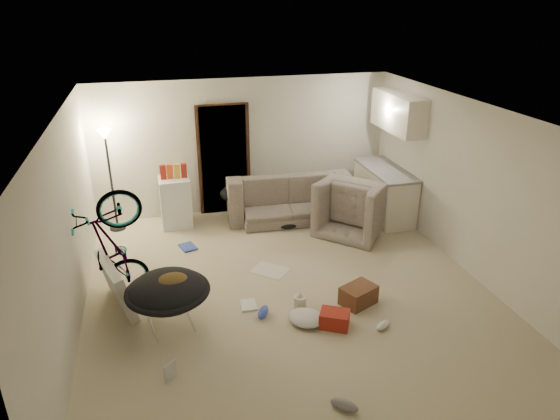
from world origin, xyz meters
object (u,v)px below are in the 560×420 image
object	(u,v)px
floor_lamp	(108,159)
sofa	(286,199)
armchair	(357,210)
drink_case_b	(334,319)
kitchen_counter	(384,193)
saucer_chair	(168,297)
juicer	(300,301)
bicycle	(116,270)
tv_box	(116,284)
drink_case_a	(358,295)
mini_fridge	(176,202)

from	to	relation	value
floor_lamp	sofa	size ratio (longest dim) A/B	0.81
armchair	drink_case_b	bearing A→B (deg)	107.51
kitchen_counter	armchair	bearing A→B (deg)	-148.66
saucer_chair	drink_case_b	distance (m)	2.08
sofa	drink_case_b	size ratio (longest dim) A/B	6.17
drink_case_b	juicer	xyz separation A→B (m)	(-0.30, 0.50, -0.01)
bicycle	juicer	xyz separation A→B (m)	(2.34, -0.86, -0.34)
kitchen_counter	sofa	bearing A→B (deg)	165.73
juicer	armchair	bearing A→B (deg)	51.14
floor_lamp	kitchen_counter	world-z (taller)	floor_lamp
tv_box	saucer_chair	bearing A→B (deg)	-62.50
saucer_chair	kitchen_counter	bearing A→B (deg)	31.59
armchair	drink_case_a	xyz separation A→B (m)	(-0.88, -2.18, -0.23)
bicycle	saucer_chair	distance (m)	1.07
tv_box	drink_case_a	xyz separation A→B (m)	(3.13, -0.76, -0.21)
tv_box	juicer	world-z (taller)	tv_box
kitchen_counter	mini_fridge	distance (m)	3.83
saucer_chair	juicer	xyz separation A→B (m)	(1.69, -0.01, -0.34)
drink_case_b	kitchen_counter	bearing A→B (deg)	83.43
armchair	juicer	bearing A→B (deg)	96.69
mini_fridge	saucer_chair	xyz separation A→B (m)	(-0.29, -3.06, -0.01)
saucer_chair	floor_lamp	bearing A→B (deg)	103.37
kitchen_counter	saucer_chair	distance (m)	4.79
drink_case_a	mini_fridge	bearing A→B (deg)	99.88
tv_box	drink_case_b	xyz separation A→B (m)	(2.64, -1.15, -0.23)
kitchen_counter	tv_box	world-z (taller)	kitchen_counter
kitchen_counter	juicer	distance (m)	3.49
armchair	mini_fridge	world-z (taller)	mini_fridge
floor_lamp	saucer_chair	distance (m)	3.36
mini_fridge	sofa	bearing A→B (deg)	-3.53
sofa	mini_fridge	xyz separation A→B (m)	(-2.02, 0.10, 0.12)
kitchen_counter	floor_lamp	bearing A→B (deg)	172.34
tv_box	drink_case_b	size ratio (longest dim) A/B	2.82
saucer_chair	juicer	distance (m)	1.72
kitchen_counter	sofa	size ratio (longest dim) A/B	0.67
floor_lamp	armchair	distance (m)	4.36
juicer	saucer_chair	bearing A→B (deg)	179.82
saucer_chair	sofa	bearing A→B (deg)	52.01
drink_case_a	juicer	distance (m)	0.80
bicycle	juicer	bearing A→B (deg)	-115.21
mini_fridge	saucer_chair	distance (m)	3.07
mini_fridge	drink_case_a	size ratio (longest dim) A/B	1.97
mini_fridge	armchair	bearing A→B (deg)	-18.56
saucer_chair	armchair	bearing A→B (deg)	31.64
tv_box	drink_case_a	bearing A→B (deg)	-31.32
kitchen_counter	drink_case_a	world-z (taller)	kitchen_counter
floor_lamp	drink_case_b	distance (m)	4.73
bicycle	drink_case_b	xyz separation A→B (m)	(2.64, -1.36, -0.33)
mini_fridge	saucer_chair	size ratio (longest dim) A/B	0.87
tv_box	mini_fridge	bearing A→B (deg)	50.92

